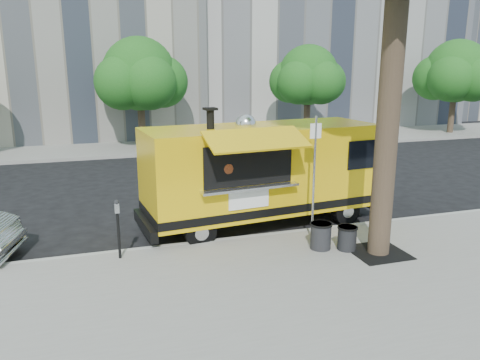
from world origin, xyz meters
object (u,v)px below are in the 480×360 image
object	(u,v)px
sign_post	(314,171)
trash_bin_right	(347,237)
far_tree_b	(139,74)
trash_bin_left	(321,235)
parking_meter	(118,222)
far_tree_c	(308,75)
far_tree_d	(456,71)
food_truck	(261,171)

from	to	relation	value
sign_post	trash_bin_right	size ratio (longest dim) A/B	5.41
far_tree_b	trash_bin_right	size ratio (longest dim) A/B	9.93
trash_bin_right	trash_bin_left	bearing A→B (deg)	156.84
parking_meter	trash_bin_right	world-z (taller)	parking_meter
far_tree_c	far_tree_d	size ratio (longest dim) A/B	0.92
sign_post	trash_bin_right	distance (m)	1.71
far_tree_c	sign_post	world-z (taller)	far_tree_c
far_tree_c	far_tree_d	distance (m)	10.00
far_tree_b	parking_meter	bearing A→B (deg)	-98.10
far_tree_b	far_tree_c	distance (m)	9.01
food_truck	trash_bin_right	bearing A→B (deg)	-71.57
far_tree_d	parking_meter	distance (m)	25.38
far_tree_d	trash_bin_right	world-z (taller)	far_tree_d
parking_meter	sign_post	bearing A→B (deg)	-2.52
far_tree_b	far_tree_c	size ratio (longest dim) A/B	1.06
far_tree_d	food_truck	world-z (taller)	far_tree_d
far_tree_b	sign_post	size ratio (longest dim) A/B	1.83
parking_meter	food_truck	distance (m)	4.17
sign_post	trash_bin_left	world-z (taller)	sign_post
trash_bin_right	parking_meter	bearing A→B (deg)	167.96
far_tree_c	food_truck	distance (m)	14.34
far_tree_b	trash_bin_left	size ratio (longest dim) A/B	8.94
far_tree_d	trash_bin_left	size ratio (longest dim) A/B	9.18
sign_post	food_truck	distance (m)	1.89
far_tree_c	trash_bin_left	xyz separation A→B (m)	(-6.54, -14.58, -3.24)
far_tree_b	far_tree_c	bearing A→B (deg)	-1.91
far_tree_d	far_tree_b	bearing A→B (deg)	179.70
far_tree_b	trash_bin_left	world-z (taller)	far_tree_b
parking_meter	food_truck	bearing A→B (deg)	21.55
sign_post	parking_meter	size ratio (longest dim) A/B	2.25
far_tree_b	trash_bin_right	world-z (taller)	far_tree_b
far_tree_d	sign_post	xyz separation A→B (m)	(-16.45, -14.15, -2.04)
parking_meter	far_tree_d	bearing A→B (deg)	33.60
far_tree_c	trash_bin_left	distance (m)	16.31
far_tree_b	far_tree_c	xyz separation A→B (m)	(9.00, -0.30, -0.12)
sign_post	far_tree_d	bearing A→B (deg)	40.70
parking_meter	food_truck	world-z (taller)	food_truck
sign_post	parking_meter	world-z (taller)	sign_post
far_tree_c	food_truck	xyz separation A→B (m)	(-7.16, -12.23, -2.20)
sign_post	trash_bin_right	bearing A→B (deg)	-61.99
far_tree_c	food_truck	size ratio (longest dim) A/B	0.77
parking_meter	trash_bin_left	bearing A→B (deg)	-10.59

